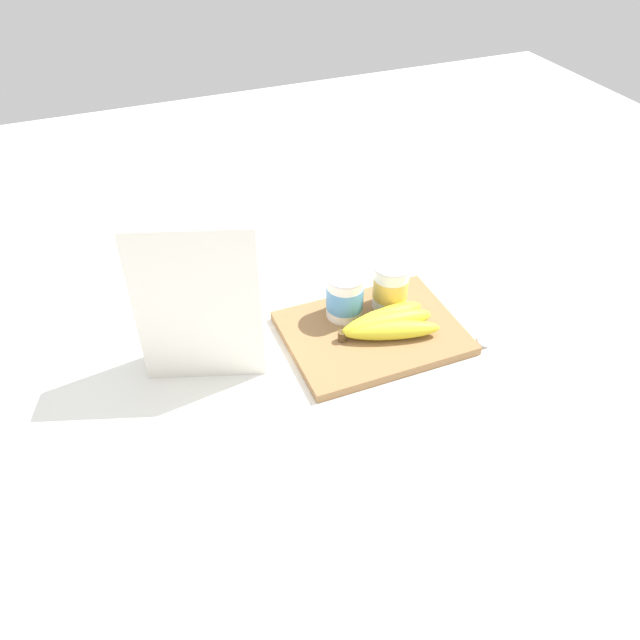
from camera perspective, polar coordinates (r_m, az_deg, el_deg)
ground_plane at (r=1.08m, az=4.71°, el=-1.47°), size 2.40×2.40×0.00m
cutting_board at (r=1.08m, az=4.73°, el=-1.15°), size 0.29×0.22×0.02m
cereal_box at (r=0.96m, az=-10.79°, el=1.97°), size 0.19×0.12×0.27m
yogurt_cup_front at (r=1.08m, az=2.23°, el=2.16°), size 0.06×0.06×0.08m
yogurt_cup_back at (r=1.10m, az=6.34°, el=3.04°), size 0.07×0.07×0.09m
banana_bunch at (r=1.06m, az=5.96°, el=-0.29°), size 0.17×0.10×0.04m
spoon at (r=1.12m, az=14.39°, el=-0.86°), size 0.08×0.12×0.01m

